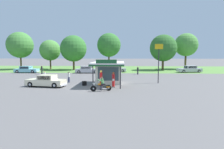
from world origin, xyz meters
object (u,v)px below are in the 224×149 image
Objects in this scene: roadside_pole_sign at (159,57)px; bystander_chatting_near_pumps at (138,70)px; featured_classic_sedan at (46,81)px; gas_pump_nearside at (101,80)px; parked_car_back_row_left at (87,70)px; parked_car_back_row_right at (116,69)px; bystander_standing_back_lot at (42,69)px; bystander_strolling_foreground at (44,76)px; spare_tire_stack at (84,83)px; motorcycle_with_rider at (101,85)px; gas_pump_offside at (113,80)px; bystander_leaning_by_kiosk at (69,77)px; parked_car_back_row_centre_right at (189,69)px; parked_car_back_row_centre_left at (27,70)px.

bystander_chatting_near_pumps is at bearing 99.62° from roadside_pole_sign.
gas_pump_nearside is at bearing -1.17° from featured_classic_sedan.
parked_car_back_row_left reaches higher than parked_car_back_row_right.
parked_car_back_row_left is at bearing 15.51° from bystander_standing_back_lot.
spare_tire_stack is (6.84, -3.64, -0.51)m from bystander_strolling_foreground.
motorcycle_with_rider is 18.36m from bystander_chatting_near_pumps.
bystander_chatting_near_pumps is 0.29× the size of roadside_pole_sign.
gas_pump_nearside is 0.40× the size of featured_classic_sedan.
gas_pump_offside reaches higher than bystander_standing_back_lot.
gas_pump_offside is at bearing -29.21° from bystander_leaning_by_kiosk.
bystander_standing_back_lot is at bearing 136.04° from gas_pump_offside.
spare_tire_stack is (2.56, -16.06, -0.42)m from parked_car_back_row_left.
featured_classic_sedan is (-6.99, 0.14, -0.29)m from gas_pump_nearside.
bystander_chatting_near_pumps is at bearing -48.15° from parked_car_back_row_right.
featured_classic_sedan is 3.49× the size of bystander_strolling_foreground.
motorcycle_with_rider is 1.48× the size of bystander_leaning_by_kiosk.
gas_pump_nearside is at bearing -131.27° from parked_car_back_row_centre_right.
bystander_strolling_foreground is (-10.26, -15.35, 0.14)m from parked_car_back_row_right.
motorcycle_with_rider is at bearing -91.98° from parked_car_back_row_right.
bystander_leaning_by_kiosk is 13.07m from roadside_pole_sign.
featured_classic_sedan is 4.03m from bystander_leaning_by_kiosk.
parked_car_back_row_centre_left is (-18.32, 17.25, -0.29)m from gas_pump_nearside.
parked_car_back_row_left is 3.60× the size of bystander_strolling_foreground.
parked_car_back_row_left reaches higher than parked_car_back_row_centre_right.
roadside_pole_sign reaches higher than parked_car_back_row_right.
motorcycle_with_rider is 0.44× the size of featured_classic_sedan.
parked_car_back_row_left is 3.10× the size of bystander_standing_back_lot.
bystander_leaning_by_kiosk is 3.72m from spare_tire_stack.
parked_car_back_row_right is 18.47m from bystander_strolling_foreground.
gas_pump_offside is 1.19× the size of bystander_chatting_near_pumps.
spare_tire_stack is at bearing 125.24° from motorcycle_with_rider.
gas_pump_nearside is 10.40m from bystander_strolling_foreground.
parked_car_back_row_left reaches higher than bystander_strolling_foreground.
bystander_strolling_foreground is 7.76m from spare_tire_stack.
bystander_leaning_by_kiosk is 0.28× the size of roadside_pole_sign.
bystander_standing_back_lot is at bearing 152.64° from roadside_pole_sign.
parked_car_back_row_left is 6.66m from parked_car_back_row_right.
roadside_pole_sign is at bearing -121.35° from parked_car_back_row_centre_right.
bystander_chatting_near_pumps reaches higher than parked_car_back_row_centre_right.
bystander_standing_back_lot is (-15.38, 14.83, 0.07)m from gas_pump_offside.
bystander_leaning_by_kiosk is at bearing -133.61° from bystander_chatting_near_pumps.
gas_pump_offside is at bearing -41.00° from parked_car_back_row_centre_left.
parked_car_back_row_left is 9.31m from bystander_standing_back_lot.
motorcycle_with_rider is 0.40× the size of parked_car_back_row_centre_right.
bystander_standing_back_lot is (-8.77, 11.13, 0.12)m from bystander_leaning_by_kiosk.
featured_classic_sedan is 5.23m from bystander_strolling_foreground.
parked_car_back_row_centre_right is at bearing 39.04° from featured_classic_sedan.
roadside_pole_sign is (-10.02, -16.45, 2.99)m from parked_car_back_row_centre_right.
gas_pump_nearside is at bearing -28.34° from spare_tire_stack.
gas_pump_offside reaches higher than parked_car_back_row_centre_right.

